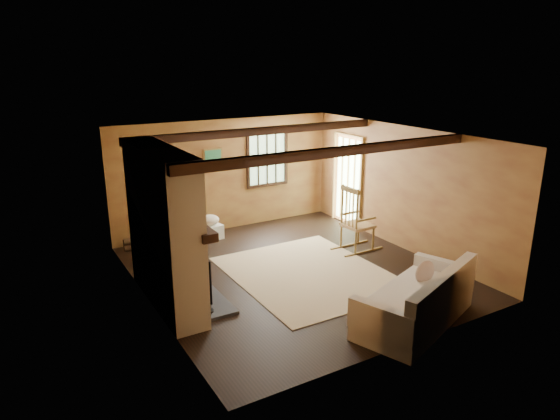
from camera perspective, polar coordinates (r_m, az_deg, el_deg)
ground at (r=8.86m, az=1.45°, el=-7.07°), size 5.50×5.50×0.00m
room_envelope at (r=8.66m, az=1.88°, el=3.76°), size 5.02×5.52×2.44m
fireplace at (r=7.60m, az=-12.94°, el=-2.74°), size 1.02×2.30×2.40m
rug at (r=8.81m, az=3.25°, el=-7.24°), size 2.50×3.00×0.01m
rocking_chair at (r=9.77m, az=8.66°, el=-1.51°), size 0.95×0.54×1.30m
sofa at (r=7.40m, az=15.58°, el=-10.27°), size 2.28×1.58×0.85m
firewood_pile at (r=10.24m, az=-15.54°, el=-3.59°), size 0.69×0.13×0.25m
laundry_basket at (r=10.47m, az=-8.09°, el=-2.52°), size 0.56×0.46×0.30m
basket_pillow at (r=10.39m, az=-8.15°, el=-1.16°), size 0.50×0.43×0.22m
armchair at (r=9.84m, az=-11.67°, el=-2.75°), size 1.02×1.03×0.70m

